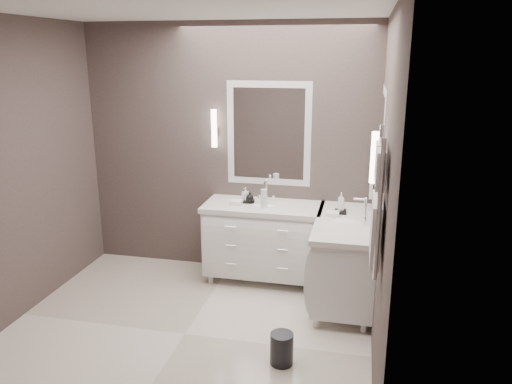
% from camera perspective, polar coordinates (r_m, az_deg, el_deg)
% --- Properties ---
extents(floor, '(3.20, 3.00, 0.01)m').
position_cam_1_polar(floor, '(4.59, -8.14, -15.81)').
color(floor, silver).
rests_on(floor, ground).
extents(ceiling, '(3.20, 3.00, 0.01)m').
position_cam_1_polar(ceiling, '(3.94, -9.75, 20.19)').
color(ceiling, white).
rests_on(ceiling, wall_back).
extents(wall_back, '(3.20, 0.01, 2.70)m').
position_cam_1_polar(wall_back, '(5.45, -3.19, 4.75)').
color(wall_back, '#463A38').
rests_on(wall_back, floor).
extents(wall_front, '(3.20, 0.01, 2.70)m').
position_cam_1_polar(wall_front, '(2.78, -20.10, -7.09)').
color(wall_front, '#463A38').
rests_on(wall_front, floor).
extents(wall_left, '(0.01, 3.00, 2.70)m').
position_cam_1_polar(wall_left, '(4.86, -26.82, 1.73)').
color(wall_left, '#463A38').
rests_on(wall_left, floor).
extents(wall_right, '(0.01, 3.00, 2.70)m').
position_cam_1_polar(wall_right, '(3.79, 14.38, -0.59)').
color(wall_right, '#463A38').
rests_on(wall_right, floor).
extents(vanity_back, '(1.24, 0.59, 0.97)m').
position_cam_1_polar(vanity_back, '(5.32, 0.83, -5.19)').
color(vanity_back, white).
rests_on(vanity_back, floor).
extents(vanity_right, '(0.59, 1.24, 0.97)m').
position_cam_1_polar(vanity_right, '(4.93, 10.15, -7.21)').
color(vanity_right, white).
rests_on(vanity_right, floor).
extents(mirror_back, '(0.90, 0.02, 1.10)m').
position_cam_1_polar(mirror_back, '(5.30, 1.45, 6.65)').
color(mirror_back, white).
rests_on(mirror_back, wall_back).
extents(mirror_right, '(0.02, 0.90, 1.10)m').
position_cam_1_polar(mirror_right, '(4.53, 14.07, 4.63)').
color(mirror_right, white).
rests_on(mirror_right, wall_right).
extents(sconce_back, '(0.06, 0.06, 0.40)m').
position_cam_1_polar(sconce_back, '(5.37, -4.81, 7.18)').
color(sconce_back, white).
rests_on(sconce_back, wall_back).
extents(sconce_right, '(0.06, 0.06, 0.40)m').
position_cam_1_polar(sconce_right, '(3.95, 13.38, 3.73)').
color(sconce_right, white).
rests_on(sconce_right, wall_right).
extents(towel_bar_corner, '(0.03, 0.22, 0.30)m').
position_cam_1_polar(towel_bar_corner, '(5.17, 13.05, 1.09)').
color(towel_bar_corner, white).
rests_on(towel_bar_corner, wall_right).
extents(towel_ladder, '(0.06, 0.58, 0.90)m').
position_cam_1_polar(towel_ladder, '(3.40, 13.69, -1.70)').
color(towel_ladder, white).
rests_on(towel_ladder, wall_right).
extents(waste_bin, '(0.19, 0.19, 0.26)m').
position_cam_1_polar(waste_bin, '(4.12, 2.96, -17.45)').
color(waste_bin, black).
rests_on(waste_bin, floor).
extents(amenity_tray_back, '(0.16, 0.13, 0.02)m').
position_cam_1_polar(amenity_tray_back, '(5.27, -0.95, -1.08)').
color(amenity_tray_back, black).
rests_on(amenity_tray_back, vanity_back).
extents(amenity_tray_right, '(0.12, 0.15, 0.02)m').
position_cam_1_polar(amenity_tray_right, '(5.01, 9.64, -2.22)').
color(amenity_tray_right, black).
rests_on(amenity_tray_right, vanity_right).
extents(water_bottle, '(0.07, 0.07, 0.19)m').
position_cam_1_polar(water_bottle, '(5.08, 0.91, -0.74)').
color(water_bottle, silver).
rests_on(water_bottle, vanity_back).
extents(soap_bottle_a, '(0.08, 0.08, 0.13)m').
position_cam_1_polar(soap_bottle_a, '(5.28, -1.22, -0.20)').
color(soap_bottle_a, white).
rests_on(soap_bottle_a, amenity_tray_back).
extents(soap_bottle_b, '(0.11, 0.11, 0.11)m').
position_cam_1_polar(soap_bottle_b, '(5.22, -0.71, -0.52)').
color(soap_bottle_b, black).
rests_on(soap_bottle_b, amenity_tray_back).
extents(soap_bottle_c, '(0.07, 0.07, 0.18)m').
position_cam_1_polar(soap_bottle_c, '(4.98, 9.70, -1.10)').
color(soap_bottle_c, white).
rests_on(soap_bottle_c, amenity_tray_right).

